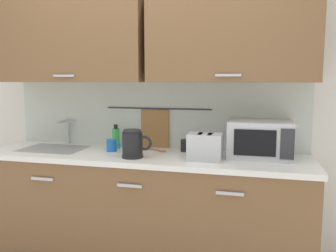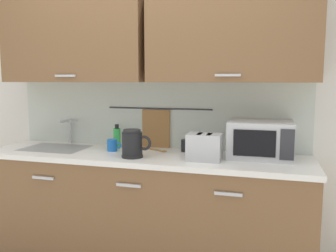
% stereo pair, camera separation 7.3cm
% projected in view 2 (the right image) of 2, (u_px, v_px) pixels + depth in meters
% --- Properties ---
extents(counter_unit, '(2.53, 0.64, 0.90)m').
position_uv_depth(counter_unit, '(143.00, 209.00, 2.78)').
color(counter_unit, brown).
rests_on(counter_unit, ground).
extents(back_wall_assembly, '(3.70, 0.41, 2.50)m').
position_uv_depth(back_wall_assembly, '(153.00, 73.00, 2.86)').
color(back_wall_assembly, silver).
rests_on(back_wall_assembly, ground).
extents(sink_faucet, '(0.09, 0.17, 0.22)m').
position_uv_depth(sink_faucet, '(68.00, 128.00, 3.14)').
color(sink_faucet, '#B2B5BA').
rests_on(sink_faucet, counter_unit).
extents(microwave, '(0.46, 0.35, 0.27)m').
position_uv_depth(microwave, '(260.00, 139.00, 2.57)').
color(microwave, silver).
rests_on(microwave, counter_unit).
extents(electric_kettle, '(0.23, 0.16, 0.21)m').
position_uv_depth(electric_kettle, '(133.00, 144.00, 2.59)').
color(electric_kettle, black).
rests_on(electric_kettle, counter_unit).
extents(dish_soap_bottle, '(0.06, 0.06, 0.20)m').
position_uv_depth(dish_soap_bottle, '(117.00, 137.00, 2.98)').
color(dish_soap_bottle, green).
rests_on(dish_soap_bottle, counter_unit).
extents(mug_near_sink, '(0.12, 0.08, 0.09)m').
position_uv_depth(mug_near_sink, '(113.00, 145.00, 2.82)').
color(mug_near_sink, blue).
rests_on(mug_near_sink, counter_unit).
extents(toaster, '(0.26, 0.17, 0.19)m').
position_uv_depth(toaster, '(204.00, 147.00, 2.49)').
color(toaster, '#B7BABF').
rests_on(toaster, counter_unit).
extents(mug_by_kettle, '(0.12, 0.08, 0.09)m').
position_uv_depth(mug_by_kettle, '(186.00, 146.00, 2.80)').
color(mug_by_kettle, black).
rests_on(mug_by_kettle, counter_unit).
extents(wooden_spoon, '(0.26, 0.14, 0.01)m').
position_uv_depth(wooden_spoon, '(157.00, 150.00, 2.84)').
color(wooden_spoon, '#9E7042').
rests_on(wooden_spoon, counter_unit).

